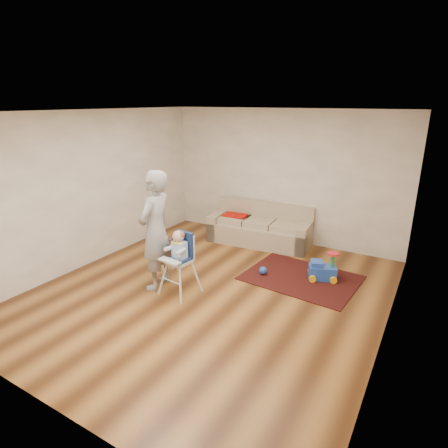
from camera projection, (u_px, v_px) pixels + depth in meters
The scene contains 9 objects.
ground at pixel (211, 292), 5.85m from camera, with size 5.50×5.50×0.00m, color #482710.
room_envelope at pixel (228, 167), 5.68m from camera, with size 5.04×5.52×2.72m.
sofa at pixel (260, 225), 7.72m from camera, with size 2.14×1.04×0.80m.
side_table at pixel (238, 226), 8.08m from camera, with size 0.51×0.51×0.51m, color black, non-canonical shape.
area_rug at pixel (301, 278), 6.29m from camera, with size 1.79×1.35×0.01m, color black.
ride_on_toy at pixel (323, 265), 6.16m from camera, with size 0.44×0.31×0.48m, color blue, non-canonical shape.
toy_ball at pixel (263, 271), 6.38m from camera, with size 0.14×0.14×0.14m, color blue.
high_chair at pixel (179, 264), 5.65m from camera, with size 0.53×0.53×1.03m.
adult at pixel (156, 231), 5.73m from camera, with size 0.69×0.45×1.88m, color gray.
Camera 1 is at (2.83, -4.39, 2.85)m, focal length 30.00 mm.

